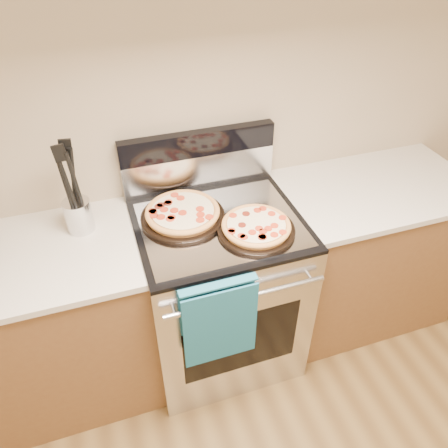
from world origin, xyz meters
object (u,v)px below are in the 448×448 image
object	(u,v)px
range_body	(219,292)
pepperoni_pizza_front	(256,227)
pepperoni_pizza_back	(183,214)
utensil_crock	(79,215)

from	to	relation	value
range_body	pepperoni_pizza_front	xyz separation A→B (m)	(0.13, -0.13, 0.50)
pepperoni_pizza_back	utensil_crock	xyz separation A→B (m)	(-0.45, 0.09, 0.03)
pepperoni_pizza_back	range_body	bearing A→B (deg)	-23.26
pepperoni_pizza_front	utensil_crock	size ratio (longest dim) A/B	2.28
range_body	pepperoni_pizza_front	world-z (taller)	pepperoni_pizza_front
range_body	utensil_crock	world-z (taller)	utensil_crock
pepperoni_pizza_back	pepperoni_pizza_front	distance (m)	0.34
pepperoni_pizza_front	range_body	bearing A→B (deg)	135.52
pepperoni_pizza_back	utensil_crock	bearing A→B (deg)	168.91
utensil_crock	range_body	bearing A→B (deg)	-14.29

